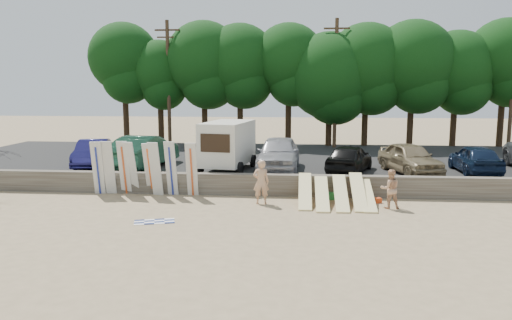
% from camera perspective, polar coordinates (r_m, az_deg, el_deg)
% --- Properties ---
extents(ground, '(120.00, 120.00, 0.00)m').
position_cam_1_polar(ground, '(20.50, 6.21, -5.95)').
color(ground, tan).
rests_on(ground, ground).
extents(seawall, '(44.00, 0.50, 1.00)m').
position_cam_1_polar(seawall, '(23.31, 6.09, -2.91)').
color(seawall, '#6B6356').
rests_on(seawall, ground).
extents(parking_lot, '(44.00, 14.50, 0.70)m').
position_cam_1_polar(parking_lot, '(30.72, 5.85, -0.41)').
color(parking_lot, '#282828').
rests_on(parking_lot, ground).
extents(treeline, '(33.22, 6.60, 9.17)m').
position_cam_1_polar(treeline, '(37.33, 7.05, 10.80)').
color(treeline, '#382616').
rests_on(treeline, parking_lot).
extents(utility_poles, '(25.80, 0.26, 9.00)m').
position_cam_1_polar(utility_poles, '(35.93, 9.09, 8.96)').
color(utility_poles, '#473321').
rests_on(utility_poles, parking_lot).
extents(box_trailer, '(2.78, 4.24, 2.53)m').
position_cam_1_polar(box_trailer, '(26.06, -3.26, 1.95)').
color(box_trailer, silver).
rests_on(box_trailer, parking_lot).
extents(car_0, '(2.42, 4.62, 1.45)m').
position_cam_1_polar(car_0, '(28.73, -18.14, 0.75)').
color(car_0, '#191751').
rests_on(car_0, parking_lot).
extents(car_1, '(2.64, 5.51, 1.74)m').
position_cam_1_polar(car_1, '(27.59, -12.63, 0.97)').
color(car_1, '#153C29').
rests_on(car_1, parking_lot).
extents(car_2, '(2.24, 5.24, 1.77)m').
position_cam_1_polar(car_2, '(26.04, 2.59, 0.76)').
color(car_2, '#A3A3A8').
rests_on(car_2, parking_lot).
extents(car_3, '(2.99, 4.63, 1.47)m').
position_cam_1_polar(car_3, '(25.79, 10.63, 0.20)').
color(car_3, black).
rests_on(car_3, parking_lot).
extents(car_4, '(2.95, 4.83, 1.54)m').
position_cam_1_polar(car_4, '(26.32, 17.18, 0.21)').
color(car_4, '#847354').
rests_on(car_4, parking_lot).
extents(car_5, '(1.73, 4.28, 1.45)m').
position_cam_1_polar(car_5, '(27.49, 23.77, 0.12)').
color(car_5, black).
rests_on(car_5, parking_lot).
extents(surfboard_upright_0, '(0.59, 0.69, 2.55)m').
position_cam_1_polar(surfboard_upright_0, '(24.46, -17.63, -0.88)').
color(surfboard_upright_0, silver).
rests_on(surfboard_upright_0, ground).
extents(surfboard_upright_1, '(0.52, 0.60, 2.56)m').
position_cam_1_polar(surfboard_upright_1, '(24.36, -16.46, -0.85)').
color(surfboard_upright_1, silver).
rests_on(surfboard_upright_1, ground).
extents(surfboard_upright_2, '(0.52, 0.55, 2.57)m').
position_cam_1_polar(surfboard_upright_2, '(24.16, -14.83, -0.85)').
color(surfboard_upright_2, silver).
rests_on(surfboard_upright_2, ground).
extents(surfboard_upright_3, '(0.59, 0.76, 2.53)m').
position_cam_1_polar(surfboard_upright_3, '(24.05, -14.07, -0.91)').
color(surfboard_upright_3, silver).
rests_on(surfboard_upright_3, ground).
extents(surfboard_upright_4, '(0.51, 0.84, 2.50)m').
position_cam_1_polar(surfboard_upright_4, '(23.73, -12.02, -1.01)').
color(surfboard_upright_4, silver).
rests_on(surfboard_upright_4, ground).
extents(surfboard_upright_5, '(0.57, 0.68, 2.55)m').
position_cam_1_polar(surfboard_upright_5, '(23.48, -11.42, -1.02)').
color(surfboard_upright_5, silver).
rests_on(surfboard_upright_5, ground).
extents(surfboard_upright_6, '(0.55, 0.57, 2.57)m').
position_cam_1_polar(surfboard_upright_6, '(23.46, -9.68, -0.96)').
color(surfboard_upright_6, silver).
rests_on(surfboard_upright_6, ground).
extents(surfboard_upright_7, '(0.53, 0.70, 2.54)m').
position_cam_1_polar(surfboard_upright_7, '(23.12, -7.36, -1.09)').
color(surfboard_upright_7, silver).
rests_on(surfboard_upright_7, ground).
extents(surfboard_low_0, '(0.56, 2.84, 1.10)m').
position_cam_1_polar(surfboard_low_0, '(21.88, 5.63, -3.53)').
color(surfboard_low_0, '#FFEBA0').
rests_on(surfboard_low_0, ground).
extents(surfboard_low_1, '(0.56, 2.87, 1.00)m').
position_cam_1_polar(surfboard_low_1, '(21.67, 7.53, -3.82)').
color(surfboard_low_1, '#FFEBA0').
rests_on(surfboard_low_1, ground).
extents(surfboard_low_2, '(0.56, 2.85, 1.08)m').
position_cam_1_polar(surfboard_low_2, '(21.72, 9.65, -3.72)').
color(surfboard_low_2, '#FFEBA0').
rests_on(surfboard_low_2, ground).
extents(surfboard_low_3, '(0.56, 2.81, 1.17)m').
position_cam_1_polar(surfboard_low_3, '(21.91, 11.60, -3.55)').
color(surfboard_low_3, '#FFEBA0').
rests_on(surfboard_low_3, ground).
extents(surfboard_low_4, '(0.56, 2.89, 0.95)m').
position_cam_1_polar(surfboard_low_4, '(21.97, 12.53, -3.85)').
color(surfboard_low_4, '#FFEBA0').
rests_on(surfboard_low_4, ground).
extents(beachgoer_a, '(0.75, 0.53, 1.93)m').
position_cam_1_polar(beachgoer_a, '(21.59, 0.59, -2.52)').
color(beachgoer_a, tan).
rests_on(beachgoer_a, ground).
extents(beachgoer_b, '(0.85, 0.69, 1.66)m').
position_cam_1_polar(beachgoer_b, '(21.57, 15.08, -3.21)').
color(beachgoer_b, tan).
rests_on(beachgoer_b, ground).
extents(cooler, '(0.41, 0.35, 0.32)m').
position_cam_1_polar(cooler, '(22.84, 8.76, -4.08)').
color(cooler, green).
rests_on(cooler, ground).
extents(gear_bag, '(0.36, 0.33, 0.22)m').
position_cam_1_polar(gear_bag, '(22.58, 13.73, -4.50)').
color(gear_bag, '#CE4218').
rests_on(gear_bag, ground).
extents(beach_towel, '(1.85, 1.85, 0.00)m').
position_cam_1_polar(beach_towel, '(19.38, -11.54, -6.91)').
color(beach_towel, white).
rests_on(beach_towel, ground).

